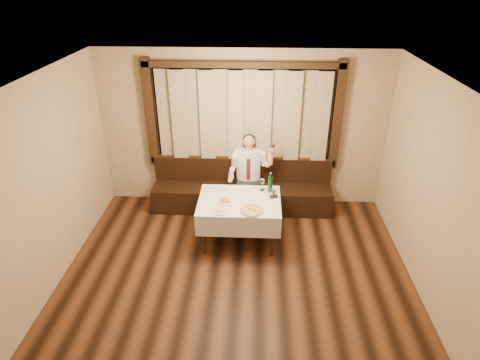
{
  "coord_description": "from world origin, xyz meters",
  "views": [
    {
      "loc": [
        0.25,
        -3.6,
        3.94
      ],
      "look_at": [
        0.0,
        1.9,
        1.0
      ],
      "focal_mm": 30.0,
      "sensor_mm": 36.0,
      "label": 1
    }
  ],
  "objects_px": {
    "dining_table": "(239,206)",
    "pasta_red": "(226,200)",
    "banquette": "(242,192)",
    "seated_man": "(249,169)",
    "pizza": "(252,211)",
    "cruet_caddy": "(274,195)",
    "green_bottle": "(270,184)",
    "pasta_cream": "(220,209)"
  },
  "relations": [
    {
      "from": "green_bottle",
      "to": "pasta_red",
      "type": "bearing_deg",
      "value": -154.67
    },
    {
      "from": "banquette",
      "to": "seated_man",
      "type": "distance_m",
      "value": 0.54
    },
    {
      "from": "pasta_cream",
      "to": "cruet_caddy",
      "type": "relative_size",
      "value": 1.88
    },
    {
      "from": "dining_table",
      "to": "pizza",
      "type": "relative_size",
      "value": 3.57
    },
    {
      "from": "dining_table",
      "to": "pasta_red",
      "type": "xyz_separation_m",
      "value": [
        -0.21,
        -0.06,
        0.14
      ]
    },
    {
      "from": "pasta_red",
      "to": "pasta_cream",
      "type": "height_order",
      "value": "pasta_red"
    },
    {
      "from": "dining_table",
      "to": "seated_man",
      "type": "relative_size",
      "value": 0.89
    },
    {
      "from": "pizza",
      "to": "pasta_cream",
      "type": "bearing_deg",
      "value": -178.68
    },
    {
      "from": "pasta_red",
      "to": "seated_man",
      "type": "xyz_separation_m",
      "value": [
        0.33,
        0.99,
        0.04
      ]
    },
    {
      "from": "pasta_red",
      "to": "pasta_cream",
      "type": "distance_m",
      "value": 0.28
    },
    {
      "from": "pasta_cream",
      "to": "green_bottle",
      "type": "bearing_deg",
      "value": 38.61
    },
    {
      "from": "green_bottle",
      "to": "seated_man",
      "type": "relative_size",
      "value": 0.24
    },
    {
      "from": "banquette",
      "to": "dining_table",
      "type": "xyz_separation_m",
      "value": [
        0.0,
        -1.02,
        0.34
      ]
    },
    {
      "from": "banquette",
      "to": "green_bottle",
      "type": "height_order",
      "value": "green_bottle"
    },
    {
      "from": "banquette",
      "to": "pizza",
      "type": "bearing_deg",
      "value": -81.73
    },
    {
      "from": "pizza",
      "to": "green_bottle",
      "type": "relative_size",
      "value": 1.02
    },
    {
      "from": "banquette",
      "to": "seated_man",
      "type": "relative_size",
      "value": 2.24
    },
    {
      "from": "banquette",
      "to": "seated_man",
      "type": "xyz_separation_m",
      "value": [
        0.12,
        -0.09,
        0.52
      ]
    },
    {
      "from": "dining_table",
      "to": "green_bottle",
      "type": "bearing_deg",
      "value": 29.07
    },
    {
      "from": "pasta_red",
      "to": "pasta_cream",
      "type": "bearing_deg",
      "value": -102.04
    },
    {
      "from": "pasta_red",
      "to": "seated_man",
      "type": "height_order",
      "value": "seated_man"
    },
    {
      "from": "dining_table",
      "to": "pasta_cream",
      "type": "bearing_deg",
      "value": -129.07
    },
    {
      "from": "cruet_caddy",
      "to": "green_bottle",
      "type": "bearing_deg",
      "value": 94.69
    },
    {
      "from": "pizza",
      "to": "pasta_red",
      "type": "bearing_deg",
      "value": 147.45
    },
    {
      "from": "dining_table",
      "to": "cruet_caddy",
      "type": "distance_m",
      "value": 0.56
    },
    {
      "from": "dining_table",
      "to": "pasta_red",
      "type": "bearing_deg",
      "value": -164.04
    },
    {
      "from": "dining_table",
      "to": "pasta_cream",
      "type": "relative_size",
      "value": 5.1
    },
    {
      "from": "banquette",
      "to": "pizza",
      "type": "height_order",
      "value": "banquette"
    },
    {
      "from": "pasta_cream",
      "to": "green_bottle",
      "type": "distance_m",
      "value": 0.96
    },
    {
      "from": "green_bottle",
      "to": "cruet_caddy",
      "type": "bearing_deg",
      "value": -72.33
    },
    {
      "from": "pasta_cream",
      "to": "dining_table",
      "type": "bearing_deg",
      "value": 50.93
    },
    {
      "from": "green_bottle",
      "to": "dining_table",
      "type": "bearing_deg",
      "value": -150.93
    },
    {
      "from": "cruet_caddy",
      "to": "pizza",
      "type": "bearing_deg",
      "value": -141.82
    },
    {
      "from": "pasta_red",
      "to": "green_bottle",
      "type": "distance_m",
      "value": 0.77
    },
    {
      "from": "pasta_red",
      "to": "cruet_caddy",
      "type": "height_order",
      "value": "cruet_caddy"
    },
    {
      "from": "pasta_cream",
      "to": "cruet_caddy",
      "type": "bearing_deg",
      "value": 28.16
    },
    {
      "from": "pizza",
      "to": "seated_man",
      "type": "height_order",
      "value": "seated_man"
    },
    {
      "from": "pasta_cream",
      "to": "seated_man",
      "type": "distance_m",
      "value": 1.32
    },
    {
      "from": "pasta_red",
      "to": "cruet_caddy",
      "type": "xyz_separation_m",
      "value": [
        0.74,
        0.16,
        0.01
      ]
    },
    {
      "from": "pasta_red",
      "to": "cruet_caddy",
      "type": "bearing_deg",
      "value": 12.02
    },
    {
      "from": "banquette",
      "to": "green_bottle",
      "type": "distance_m",
      "value": 1.07
    },
    {
      "from": "dining_table",
      "to": "seated_man",
      "type": "bearing_deg",
      "value": 82.63
    }
  ]
}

